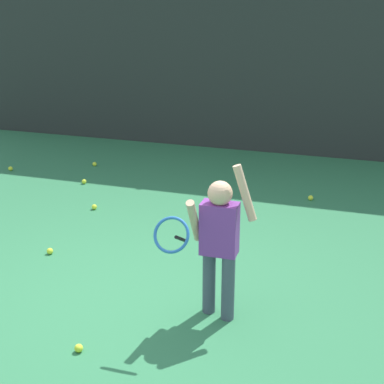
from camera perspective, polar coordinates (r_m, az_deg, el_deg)
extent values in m
plane|color=#2D7247|center=(5.24, -6.51, -10.35)|extent=(20.00, 20.00, 0.00)
cube|color=#282D2B|center=(9.42, 6.04, 15.47)|extent=(10.35, 0.08, 3.81)
cylinder|color=slate|center=(9.47, 6.13, 15.94)|extent=(0.09, 0.09, 3.96)
cylinder|color=#3F4C59|center=(4.85, 1.73, -8.98)|extent=(0.11, 0.11, 0.58)
cylinder|color=#3F4C59|center=(4.76, 3.65, -9.61)|extent=(0.11, 0.11, 0.58)
cube|color=#72338C|center=(4.57, 2.78, -3.72)|extent=(0.30, 0.17, 0.44)
sphere|color=tan|center=(4.46, 2.84, -0.13)|extent=(0.20, 0.20, 0.20)
cylinder|color=tan|center=(4.43, 5.34, -0.10)|extent=(0.21, 0.07, 0.46)
cylinder|color=tan|center=(4.54, 0.23, -2.93)|extent=(0.07, 0.29, 0.43)
cylinder|color=black|center=(4.50, -1.15, -4.74)|extent=(0.03, 0.24, 0.15)
torus|color=#2666B2|center=(4.26, -2.09, -4.34)|extent=(0.29, 0.16, 0.26)
sphere|color=#CCE033|center=(6.13, -14.12, -5.79)|extent=(0.07, 0.07, 0.07)
sphere|color=#CCE033|center=(8.16, -10.82, 1.04)|extent=(0.07, 0.07, 0.07)
sphere|color=#CCE033|center=(9.02, -17.81, 2.26)|extent=(0.07, 0.07, 0.07)
sphere|color=#CCE033|center=(7.56, 11.86, -0.58)|extent=(0.07, 0.07, 0.07)
sphere|color=#CCE033|center=(7.20, -9.81, -1.49)|extent=(0.07, 0.07, 0.07)
sphere|color=#CCE033|center=(4.57, -11.34, -15.16)|extent=(0.07, 0.07, 0.07)
sphere|color=#CCE033|center=(8.94, -9.79, 2.79)|extent=(0.07, 0.07, 0.07)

